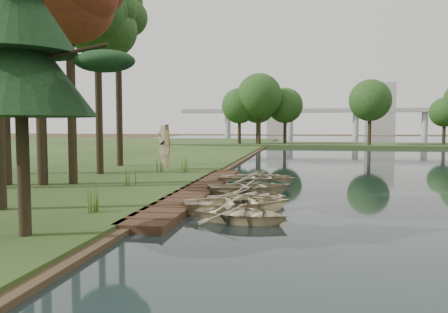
% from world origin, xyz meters
% --- Properties ---
extents(ground, '(300.00, 300.00, 0.00)m').
position_xyz_m(ground, '(0.00, 0.00, 0.00)').
color(ground, '#3D2F1D').
extents(boardwalk, '(1.60, 16.00, 0.30)m').
position_xyz_m(boardwalk, '(-1.60, 0.00, 0.15)').
color(boardwalk, '#392316').
rests_on(boardwalk, ground).
extents(peninsula, '(50.00, 14.00, 0.45)m').
position_xyz_m(peninsula, '(8.00, 50.00, 0.23)').
color(peninsula, '#31451F').
rests_on(peninsula, ground).
extents(far_trees, '(45.60, 5.60, 8.80)m').
position_xyz_m(far_trees, '(4.67, 50.00, 6.43)').
color(far_trees, black).
rests_on(far_trees, peninsula).
extents(bridge, '(95.90, 4.00, 8.60)m').
position_xyz_m(bridge, '(12.31, 120.00, 7.08)').
color(bridge, '#A5A5A0').
rests_on(bridge, ground).
extents(building_a, '(10.00, 8.00, 18.00)m').
position_xyz_m(building_a, '(30.00, 140.00, 9.00)').
color(building_a, '#A5A5A0').
rests_on(building_a, ground).
extents(building_b, '(8.00, 8.00, 12.00)m').
position_xyz_m(building_b, '(-5.00, 145.00, 6.00)').
color(building_b, '#A5A5A0').
rests_on(building_b, ground).
extents(rowboat_0, '(3.56, 2.94, 0.64)m').
position_xyz_m(rowboat_0, '(1.17, -5.83, 0.37)').
color(rowboat_0, beige).
rests_on(rowboat_0, water).
extents(rowboat_1, '(4.50, 3.79, 0.80)m').
position_xyz_m(rowboat_1, '(0.79, -4.23, 0.45)').
color(rowboat_1, beige).
rests_on(rowboat_1, water).
extents(rowboat_2, '(3.44, 2.77, 0.63)m').
position_xyz_m(rowboat_2, '(0.90, -2.84, 0.37)').
color(rowboat_2, beige).
rests_on(rowboat_2, water).
extents(rowboat_3, '(3.73, 3.29, 0.64)m').
position_xyz_m(rowboat_3, '(1.08, -1.65, 0.37)').
color(rowboat_3, beige).
rests_on(rowboat_3, water).
extents(rowboat_4, '(4.56, 3.91, 0.80)m').
position_xyz_m(rowboat_4, '(0.80, -0.03, 0.45)').
color(rowboat_4, beige).
rests_on(rowboat_4, water).
extents(rowboat_5, '(3.66, 3.03, 0.66)m').
position_xyz_m(rowboat_5, '(1.10, 1.77, 0.38)').
color(rowboat_5, teal).
rests_on(rowboat_5, water).
extents(rowboat_6, '(4.03, 2.89, 0.83)m').
position_xyz_m(rowboat_6, '(0.80, 3.11, 0.47)').
color(rowboat_6, beige).
rests_on(rowboat_6, water).
extents(rowboat_7, '(3.24, 2.39, 0.65)m').
position_xyz_m(rowboat_7, '(1.01, 4.79, 0.38)').
color(rowboat_7, beige).
rests_on(rowboat_7, water).
extents(stored_rowboat, '(2.99, 2.17, 0.61)m').
position_xyz_m(stored_rowboat, '(-5.67, 7.87, 0.61)').
color(stored_rowboat, beige).
rests_on(stored_rowboat, bank).
extents(tree_4, '(4.05, 4.05, 10.66)m').
position_xyz_m(tree_4, '(-8.78, 4.65, 9.12)').
color(tree_4, black).
rests_on(tree_4, bank).
extents(tree_6, '(4.39, 4.39, 12.47)m').
position_xyz_m(tree_6, '(-9.78, 9.93, 10.75)').
color(tree_6, black).
rests_on(tree_6, bank).
extents(pine_tree, '(3.80, 3.80, 8.20)m').
position_xyz_m(pine_tree, '(-4.05, -9.56, 5.44)').
color(pine_tree, black).
rests_on(pine_tree, bank).
extents(reeds_0, '(0.60, 0.60, 0.94)m').
position_xyz_m(reeds_0, '(-3.76, -6.37, 0.77)').
color(reeds_0, '#3F661E').
rests_on(reeds_0, bank).
extents(reeds_1, '(0.60, 0.60, 0.85)m').
position_xyz_m(reeds_1, '(-5.05, 0.00, 0.73)').
color(reeds_1, '#3F661E').
rests_on(reeds_1, bank).
extents(reeds_2, '(0.60, 0.60, 0.89)m').
position_xyz_m(reeds_2, '(-5.69, 6.32, 0.75)').
color(reeds_2, '#3F661E').
rests_on(reeds_2, bank).
extents(reeds_3, '(0.60, 0.60, 0.96)m').
position_xyz_m(reeds_3, '(-4.11, 6.54, 0.78)').
color(reeds_3, '#3F661E').
rests_on(reeds_3, bank).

